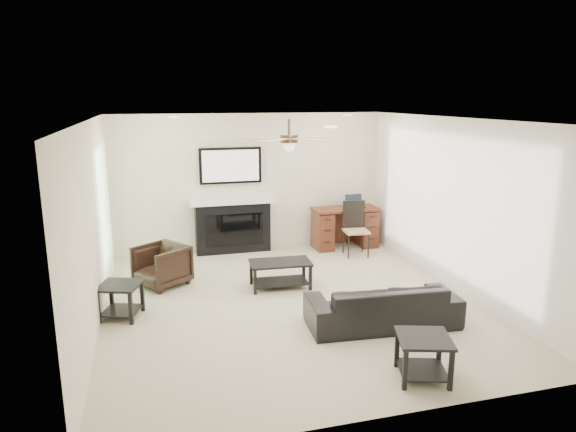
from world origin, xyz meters
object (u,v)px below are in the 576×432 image
coffee_table (280,274)px  desk (345,228)px  armchair (162,265)px  fireplace_unit (232,201)px  sofa (383,304)px

coffee_table → desk: 2.43m
armchair → fireplace_unit: size_ratio=0.36×
sofa → coffee_table: 1.84m
sofa → coffee_table: (-0.90, 1.60, -0.07)m
sofa → desk: bearing=-99.1°
coffee_table → desk: (1.70, 1.72, 0.18)m
sofa → fireplace_unit: size_ratio=0.98×
armchair → desk: size_ratio=0.56×
sofa → coffee_table: size_ratio=2.07×
armchair → coffee_table: armchair is taller
fireplace_unit → desk: (2.08, -0.25, -0.57)m
coffee_table → fireplace_unit: fireplace_unit is taller
sofa → fireplace_unit: (-1.28, 3.58, 0.68)m
fireplace_unit → desk: size_ratio=1.57×
armchair → fireplace_unit: (1.32, 1.43, 0.64)m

